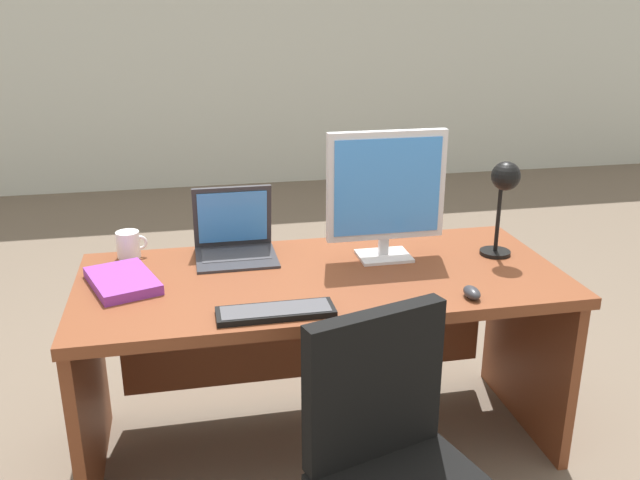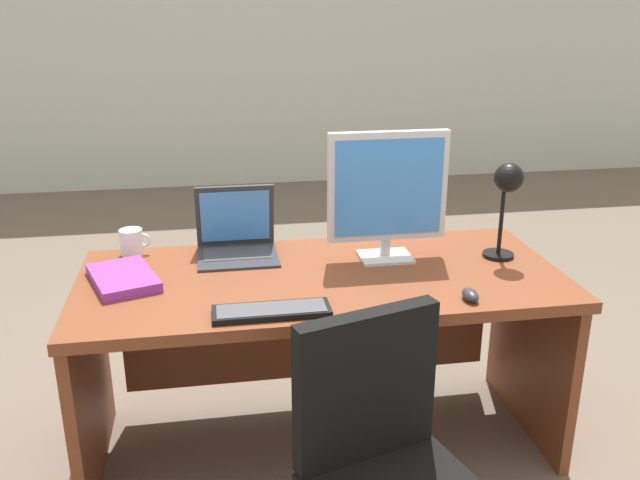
{
  "view_description": "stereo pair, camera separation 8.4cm",
  "coord_description": "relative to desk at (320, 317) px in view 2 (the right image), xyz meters",
  "views": [
    {
      "loc": [
        -0.47,
        -2.24,
        1.68
      ],
      "look_at": [
        0.0,
        0.04,
        0.85
      ],
      "focal_mm": 37.92,
      "sensor_mm": 36.0,
      "label": 1
    },
    {
      "loc": [
        -0.38,
        -2.25,
        1.68
      ],
      "look_at": [
        0.0,
        0.04,
        0.85
      ],
      "focal_mm": 37.92,
      "sensor_mm": 36.0,
      "label": 2
    }
  ],
  "objects": [
    {
      "name": "ground",
      "position": [
        0.0,
        1.45,
        -0.54
      ],
      "size": [
        12.0,
        12.0,
        0.0
      ],
      "primitive_type": "plane",
      "color": "#6B5B4C"
    },
    {
      "name": "back_wall",
      "position": [
        0.0,
        4.12,
        0.86
      ],
      "size": [
        10.0,
        0.1,
        2.8
      ],
      "primitive_type": "cube",
      "color": "silver",
      "rests_on": "ground"
    },
    {
      "name": "desk",
      "position": [
        0.0,
        0.0,
        0.0
      ],
      "size": [
        1.76,
        0.79,
        0.73
      ],
      "color": "brown",
      "rests_on": "ground"
    },
    {
      "name": "monitor",
      "position": [
        0.27,
        0.07,
        0.47
      ],
      "size": [
        0.46,
        0.16,
        0.5
      ],
      "color": "silver",
      "rests_on": "desk"
    },
    {
      "name": "laptop",
      "position": [
        -0.29,
        0.24,
        0.28
      ],
      "size": [
        0.31,
        0.28,
        0.27
      ],
      "color": "#2D2D33",
      "rests_on": "desk"
    },
    {
      "name": "keyboard",
      "position": [
        -0.21,
        -0.35,
        0.21
      ],
      "size": [
        0.38,
        0.12,
        0.02
      ],
      "color": "black",
      "rests_on": "desk"
    },
    {
      "name": "mouse",
      "position": [
        0.45,
        -0.35,
        0.22
      ],
      "size": [
        0.05,
        0.09,
        0.04
      ],
      "color": "#2D2D33",
      "rests_on": "desk"
    },
    {
      "name": "desk_lamp",
      "position": [
        0.71,
        -0.0,
        0.47
      ],
      "size": [
        0.12,
        0.14,
        0.38
      ],
      "color": "black",
      "rests_on": "desk"
    },
    {
      "name": "book",
      "position": [
        -0.71,
        -0.0,
        0.21
      ],
      "size": [
        0.29,
        0.36,
        0.04
      ],
      "color": "purple",
      "rests_on": "desk"
    },
    {
      "name": "coffee_mug",
      "position": [
        -0.7,
        0.28,
        0.25
      ],
      "size": [
        0.12,
        0.09,
        0.1
      ],
      "color": "white",
      "rests_on": "desk"
    }
  ]
}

